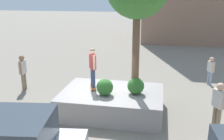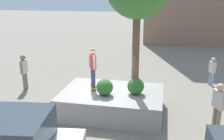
% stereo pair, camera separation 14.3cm
% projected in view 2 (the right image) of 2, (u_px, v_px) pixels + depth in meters
% --- Properties ---
extents(ground_plane, '(120.00, 120.00, 0.00)m').
position_uv_depth(ground_plane, '(101.00, 110.00, 10.57)').
color(ground_plane, gray).
extents(planter_ledge, '(4.02, 2.79, 0.90)m').
position_uv_depth(planter_ledge, '(112.00, 102.00, 10.26)').
color(planter_ledge, gray).
rests_on(planter_ledge, ground).
extents(boxwood_shrub, '(0.64, 0.64, 0.64)m').
position_uv_depth(boxwood_shrub, '(105.00, 87.00, 9.69)').
color(boxwood_shrub, '#2D6628').
rests_on(boxwood_shrub, planter_ledge).
extents(hedge_clump, '(0.65, 0.65, 0.65)m').
position_uv_depth(hedge_clump, '(136.00, 86.00, 9.80)').
color(hedge_clump, '#2D6628').
rests_on(hedge_clump, planter_ledge).
extents(skateboard, '(0.45, 0.83, 0.07)m').
position_uv_depth(skateboard, '(93.00, 87.00, 10.48)').
color(skateboard, brown).
rests_on(skateboard, planter_ledge).
extents(skateboarder, '(0.38, 0.49, 1.62)m').
position_uv_depth(skateboarder, '(93.00, 65.00, 10.21)').
color(skateboarder, navy).
rests_on(skateboarder, skateboard).
extents(bystander_watching, '(0.40, 0.52, 1.73)m').
position_uv_depth(bystander_watching, '(219.00, 103.00, 8.79)').
color(bystander_watching, '#847056').
rests_on(bystander_watching, ground).
extents(passerby_with_bag, '(0.27, 0.60, 1.78)m').
position_uv_depth(passerby_with_bag, '(24.00, 70.00, 12.63)').
color(passerby_with_bag, '#847056').
rests_on(passerby_with_bag, ground).
extents(pedestrian_crossing, '(0.32, 0.47, 1.51)m').
position_uv_depth(pedestrian_crossing, '(212.00, 69.00, 13.20)').
color(pedestrian_crossing, '#8C9EB7').
rests_on(pedestrian_crossing, ground).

